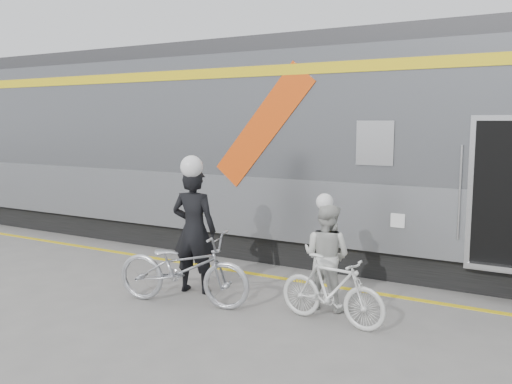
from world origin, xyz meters
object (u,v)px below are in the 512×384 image
Objects in this scene: man at (194,230)px; bicycle_right at (332,290)px; woman at (326,256)px; bicycle_left at (183,268)px.

man is 2.38m from bicycle_right.
man reaches higher than woman.
woman is 0.69m from bicycle_right.
man is at bearing 91.23° from bicycle_right.
man is at bearing 15.99° from woman.
bicycle_left is (0.20, -0.55, -0.43)m from man.
woman is at bearing 178.53° from man.
bicycle_left is 1.36× the size of woman.
man is 1.30× the size of woman.
bicycle_right is (0.30, -0.55, -0.29)m from woman.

